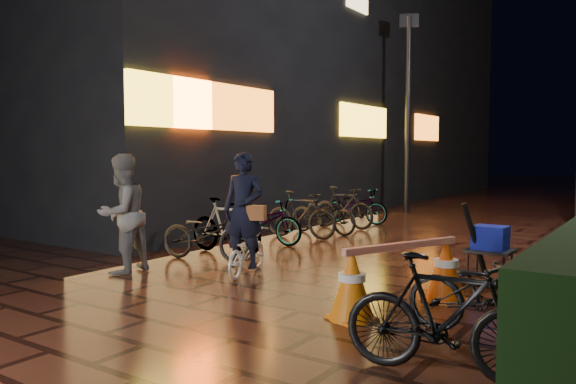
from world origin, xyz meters
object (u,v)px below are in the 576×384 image
Objects in this scene: cyclist at (245,229)px; traffic_barrier at (402,276)px; bystander_person at (122,214)px; cart_assembly at (489,241)px.

traffic_barrier is (2.50, -0.42, -0.27)m from cyclist.
cyclist reaches higher than bystander_person.
bystander_person is at bearing -152.05° from cart_assembly.
bystander_person is 1.59× the size of cart_assembly.
bystander_person is at bearing -173.33° from traffic_barrier.
cyclist is 3.28m from cart_assembly.
bystander_person reaches higher than cart_assembly.
cyclist is at bearing 114.16° from bystander_person.
traffic_barrier is 1.68× the size of cart_assembly.
cart_assembly is at bearing 111.69° from bystander_person.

